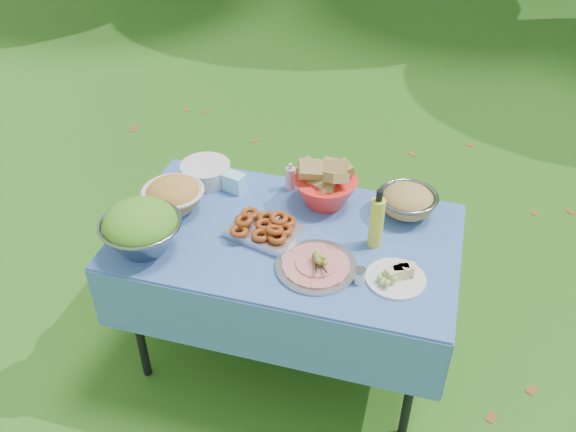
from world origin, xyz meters
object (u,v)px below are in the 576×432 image
object	(u,v)px
bread_bowl	(326,185)
pasta_bowl_steel	(408,201)
oil_bottle	(377,218)
plate_stack	(206,172)
charcuterie_platter	(316,260)
picnic_table	(287,297)
salad_bowl	(141,228)

from	to	relation	value
bread_bowl	pasta_bowl_steel	distance (m)	0.37
bread_bowl	oil_bottle	xyz separation A→B (m)	(0.27, -0.24, 0.04)
plate_stack	charcuterie_platter	size ratio (longest dim) A/B	0.72
pasta_bowl_steel	oil_bottle	distance (m)	0.28
picnic_table	oil_bottle	world-z (taller)	oil_bottle
bread_bowl	oil_bottle	bearing A→B (deg)	-41.45
picnic_table	salad_bowl	size ratio (longest dim) A/B	4.35
picnic_table	plate_stack	xyz separation A→B (m)	(-0.49, 0.30, 0.42)
picnic_table	salad_bowl	world-z (taller)	salad_bowl
bread_bowl	pasta_bowl_steel	bearing A→B (deg)	2.44
plate_stack	bread_bowl	size ratio (longest dim) A/B	0.82
plate_stack	pasta_bowl_steel	world-z (taller)	pasta_bowl_steel
salad_bowl	picnic_table	bearing A→B (deg)	24.54
picnic_table	oil_bottle	size ratio (longest dim) A/B	5.30
plate_stack	charcuterie_platter	xyz separation A→B (m)	(0.66, -0.47, -0.01)
picnic_table	bread_bowl	xyz separation A→B (m)	(0.10, 0.27, 0.48)
picnic_table	plate_stack	size ratio (longest dim) A/B	6.07
pasta_bowl_steel	oil_bottle	world-z (taller)	oil_bottle
charcuterie_platter	oil_bottle	xyz separation A→B (m)	(0.20, 0.21, 0.10)
picnic_table	oil_bottle	xyz separation A→B (m)	(0.37, 0.04, 0.52)
plate_stack	bread_bowl	bearing A→B (deg)	-2.53
charcuterie_platter	oil_bottle	world-z (taller)	oil_bottle
plate_stack	oil_bottle	distance (m)	0.91
pasta_bowl_steel	charcuterie_platter	bearing A→B (deg)	-123.36
salad_bowl	bread_bowl	size ratio (longest dim) A/B	1.14
oil_bottle	picnic_table	bearing A→B (deg)	-174.48
salad_bowl	charcuterie_platter	size ratio (longest dim) A/B	1.00
picnic_table	plate_stack	distance (m)	0.72
salad_bowl	charcuterie_platter	world-z (taller)	salad_bowl
salad_bowl	charcuterie_platter	xyz separation A→B (m)	(0.72, 0.08, -0.07)
bread_bowl	pasta_bowl_steel	xyz separation A→B (m)	(0.37, 0.02, -0.03)
charcuterie_platter	bread_bowl	bearing A→B (deg)	98.48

